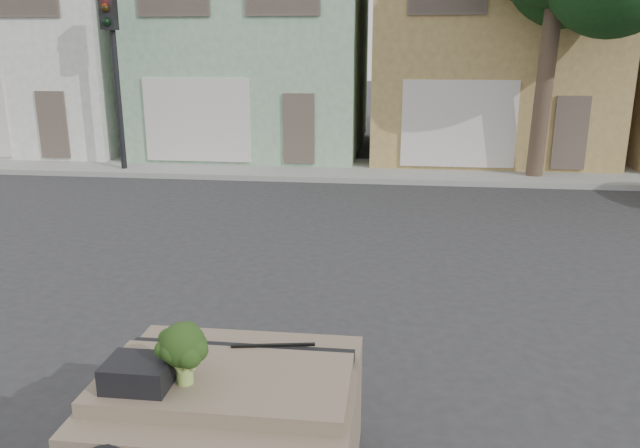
# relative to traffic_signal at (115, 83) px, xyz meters

# --- Properties ---
(ground_plane) EXTENTS (120.00, 120.00, 0.00)m
(ground_plane) POSITION_rel_traffic_signal_xyz_m (6.50, -9.50, -2.55)
(ground_plane) COLOR #303033
(ground_plane) RESTS_ON ground
(sidewalk) EXTENTS (40.00, 3.00, 0.15)m
(sidewalk) POSITION_rel_traffic_signal_xyz_m (6.50, 1.00, -2.47)
(sidewalk) COLOR gray
(sidewalk) RESTS_ON ground
(townhouse_white) EXTENTS (7.20, 8.20, 7.55)m
(townhouse_white) POSITION_rel_traffic_signal_xyz_m (-4.50, 5.00, 1.23)
(townhouse_white) COLOR silver
(townhouse_white) RESTS_ON ground
(townhouse_mint) EXTENTS (7.20, 8.20, 7.55)m
(townhouse_mint) POSITION_rel_traffic_signal_xyz_m (3.00, 5.00, 1.23)
(townhouse_mint) COLOR #8CB390
(townhouse_mint) RESTS_ON ground
(townhouse_tan) EXTENTS (7.20, 8.20, 7.55)m
(townhouse_tan) POSITION_rel_traffic_signal_xyz_m (10.50, 5.00, 1.23)
(townhouse_tan) COLOR tan
(townhouse_tan) RESTS_ON ground
(traffic_signal) EXTENTS (0.40, 0.40, 5.10)m
(traffic_signal) POSITION_rel_traffic_signal_xyz_m (0.00, 0.00, 0.00)
(traffic_signal) COLOR black
(traffic_signal) RESTS_ON ground
(tree_near) EXTENTS (4.40, 4.00, 8.50)m
(tree_near) POSITION_rel_traffic_signal_xyz_m (11.50, 0.30, 1.70)
(tree_near) COLOR #123313
(tree_near) RESTS_ON ground
(car_dashboard) EXTENTS (2.00, 1.80, 1.12)m
(car_dashboard) POSITION_rel_traffic_signal_xyz_m (6.50, -12.50, -1.99)
(car_dashboard) COLOR #746450
(car_dashboard) RESTS_ON ground
(instrument_hump) EXTENTS (0.48, 0.38, 0.20)m
(instrument_hump) POSITION_rel_traffic_signal_xyz_m (5.92, -12.85, -1.33)
(instrument_hump) COLOR black
(instrument_hump) RESTS_ON car_dashboard
(wiper_arm) EXTENTS (0.69, 0.15, 0.02)m
(wiper_arm) POSITION_rel_traffic_signal_xyz_m (6.78, -12.12, -1.42)
(wiper_arm) COLOR black
(wiper_arm) RESTS_ON car_dashboard
(broccoli) EXTENTS (0.57, 0.57, 0.49)m
(broccoli) POSITION_rel_traffic_signal_xyz_m (6.24, -12.77, -1.18)
(broccoli) COLOR #1C3210
(broccoli) RESTS_ON car_dashboard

